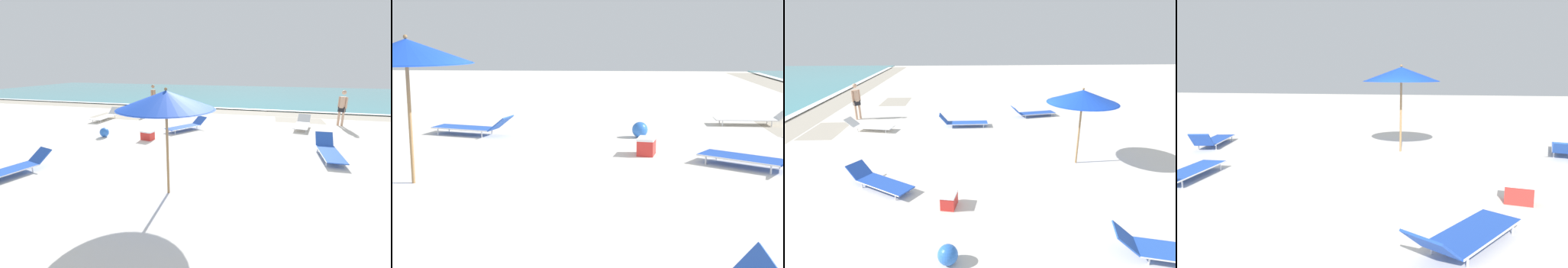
# 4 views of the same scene
# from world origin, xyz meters

# --- Properties ---
(ground_plane) EXTENTS (60.00, 60.00, 0.16)m
(ground_plane) POSITION_xyz_m (0.00, 0.01, -0.08)
(ground_plane) COLOR silver
(ocean_water) EXTENTS (60.00, 20.16, 0.07)m
(ocean_water) POSITION_xyz_m (0.00, 19.98, 0.03)
(ocean_water) COLOR teal
(ocean_water) RESTS_ON ground_plane
(beach_umbrella) EXTENTS (2.19, 2.19, 2.49)m
(beach_umbrella) POSITION_xyz_m (-0.48, -2.39, 2.22)
(beach_umbrella) COLOR #9E7547
(beach_umbrella) RESTS_ON ground_plane
(sun_lounger_under_umbrella) EXTENTS (0.66, 2.15, 0.54)m
(sun_lounger_under_umbrella) POSITION_xyz_m (-6.94, 4.86, 0.21)
(sun_lounger_under_umbrella) COLOR white
(sun_lounger_under_umbrella) RESTS_ON ground_plane
(sun_lounger_near_water_left) EXTENTS (1.66, 2.06, 0.52)m
(sun_lounger_near_water_left) POSITION_xyz_m (-1.87, 3.66, 0.21)
(sun_lounger_near_water_left) COLOR blue
(sun_lounger_near_water_left) RESTS_ON ground_plane
(sun_lounger_near_water_right) EXTENTS (1.14, 2.14, 0.52)m
(sun_lounger_near_water_right) POSITION_xyz_m (-5.00, -2.57, 0.21)
(sun_lounger_near_water_right) COLOR blue
(sun_lounger_near_water_right) RESTS_ON ground_plane
(sun_lounger_mid_beach_solo) EXTENTS (1.02, 2.17, 0.53)m
(sun_lounger_mid_beach_solo) POSITION_xyz_m (3.39, 5.44, 0.21)
(sun_lounger_mid_beach_solo) COLOR white
(sun_lounger_mid_beach_solo) RESTS_ON ground_plane
(sun_lounger_mid_beach_pair_a) EXTENTS (0.65, 2.18, 0.60)m
(sun_lounger_mid_beach_pair_a) POSITION_xyz_m (3.76, 1.36, 0.22)
(sun_lounger_mid_beach_pair_a) COLOR blue
(sun_lounger_mid_beach_pair_a) RESTS_ON ground_plane
(beachgoer_wading_adult) EXTENTS (0.36, 0.33, 1.76)m
(beachgoer_wading_adult) POSITION_xyz_m (5.29, 6.52, 1.00)
(beachgoer_wading_adult) COLOR tan
(beachgoer_wading_adult) RESTS_ON ground_plane
(beachgoer_shoreline_child) EXTENTS (0.27, 0.44, 1.76)m
(beachgoer_shoreline_child) POSITION_xyz_m (-5.21, 7.44, 1.00)
(beachgoer_shoreline_child) COLOR #A37A5B
(beachgoer_shoreline_child) RESTS_ON ground_plane
(beach_ball) EXTENTS (0.39, 0.39, 0.39)m
(beach_ball) POSITION_xyz_m (-4.91, 1.62, 0.19)
(beach_ball) COLOR blue
(beach_ball) RESTS_ON ground_plane
(cooler_box) EXTENTS (0.56, 0.45, 0.37)m
(cooler_box) POSITION_xyz_m (-2.94, 1.68, 0.19)
(cooler_box) COLOR red
(cooler_box) RESTS_ON ground_plane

